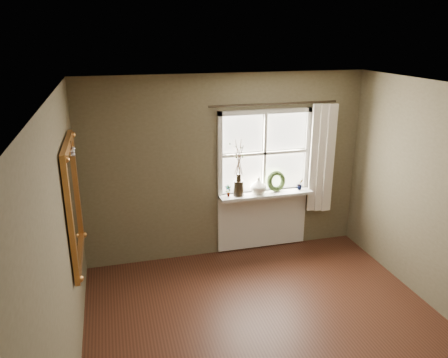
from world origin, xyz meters
name	(u,v)px	position (x,y,z in m)	size (l,w,h in m)	color
floor	(284,352)	(0.00, 0.00, 0.00)	(4.50, 4.50, 0.00)	#3D1E13
ceiling	(298,96)	(0.00, 0.00, 2.60)	(4.50, 4.50, 0.00)	silver
wall_back	(225,167)	(0.00, 2.30, 1.30)	(4.00, 0.10, 2.60)	brown
wall_left	(56,266)	(-2.05, 0.00, 1.30)	(0.10, 4.50, 2.60)	brown
window_frame	(264,153)	(0.55, 2.23, 1.48)	(1.36, 0.06, 1.24)	silver
window_sill	(266,194)	(0.55, 2.12, 0.90)	(1.36, 0.26, 0.04)	silver
window_apron	(262,219)	(0.55, 2.23, 0.46)	(1.36, 0.04, 0.88)	silver
dark_jug	(239,188)	(0.14, 2.12, 1.03)	(0.15, 0.15, 0.22)	black
cream_vase	(258,186)	(0.43, 2.12, 1.04)	(0.23, 0.23, 0.24)	beige
wreath	(276,183)	(0.72, 2.16, 1.04)	(0.31, 0.31, 0.07)	#2E421D
potted_plant_left	(228,191)	(-0.01, 2.12, 1.00)	(0.09, 0.06, 0.17)	#2E421D
potted_plant_right	(300,184)	(1.08, 2.12, 1.00)	(0.09, 0.07, 0.17)	#2E421D
curtain	(321,159)	(1.39, 2.13, 1.37)	(0.36, 0.12, 1.59)	silver
curtain_rod	(274,104)	(0.65, 2.17, 2.18)	(0.03, 0.03, 1.84)	black
gilt_mirror	(73,202)	(-1.96, 1.08, 1.43)	(0.10, 1.10, 1.31)	white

